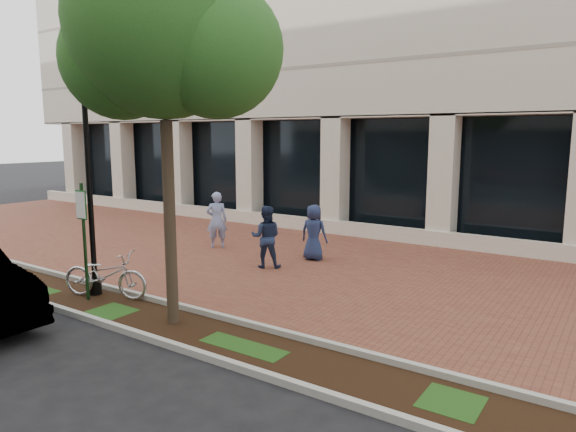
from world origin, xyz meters
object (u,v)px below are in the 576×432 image
Objects in this scene: locked_bicycle at (105,275)px; pedestrian_right at (314,232)px; parking_sign at (83,227)px; street_tree at (166,35)px; pedestrian_mid at (266,237)px; lamppost at (89,177)px; pedestrian_left at (217,220)px.

pedestrian_right is at bearing -39.54° from locked_bicycle.
parking_sign is 1.27× the size of locked_bicycle.
street_tree reaches higher than pedestrian_right.
pedestrian_mid is (1.54, 4.45, -0.77)m from parking_sign.
lamppost is 2.78× the size of pedestrian_mid.
parking_sign is 1.11m from lamppost.
parking_sign is 1.59× the size of pedestrian_right.
pedestrian_mid is at bearing 103.70° from street_tree.
pedestrian_mid is at bearing 68.70° from parking_sign.
parking_sign reaches higher than pedestrian_mid.
pedestrian_left is at bearing 125.14° from street_tree.
pedestrian_right is at bearing -142.77° from pedestrian_mid.
street_tree reaches higher than lamppost.
pedestrian_left is at bearing 101.03° from lamppost.
locked_bicycle is (0.20, 0.34, -1.09)m from parking_sign.
street_tree reaches higher than pedestrian_left.
pedestrian_mid is 1.05× the size of pedestrian_right.
pedestrian_left is 1.12× the size of pedestrian_right.
pedestrian_mid is at bearing 115.37° from pedestrian_left.
locked_bicycle is at bearing 62.57° from pedestrian_left.
lamppost is at bearing 58.31° from pedestrian_left.
lamppost is at bearing 175.48° from street_tree.
lamppost is 4.81m from pedestrian_mid.
parking_sign is 4.50m from street_tree.
street_tree is 5.34m from locked_bicycle.
street_tree reaches higher than locked_bicycle.
parking_sign is at bearing -59.07° from lamppost.
street_tree is 7.97m from pedestrian_left.
street_tree is at bearing 0.76° from parking_sign.
lamppost is 0.65× the size of street_tree.
lamppost is 6.31m from pedestrian_right.
lamppost is 2.91× the size of pedestrian_right.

